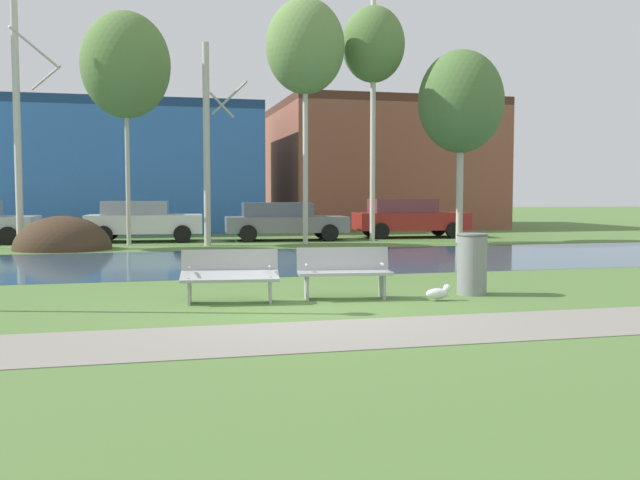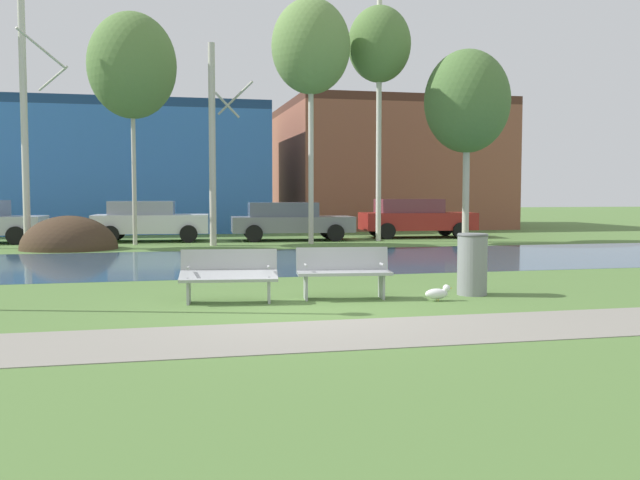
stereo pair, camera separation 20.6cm
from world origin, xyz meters
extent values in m
plane|color=#517538|center=(0.00, 10.00, 0.00)|extent=(120.00, 120.00, 0.00)
cube|color=gray|center=(0.00, -1.83, 0.01)|extent=(60.00, 1.91, 0.01)
cube|color=#33516B|center=(0.00, 8.04, 0.00)|extent=(80.00, 7.34, 0.01)
ellipsoid|color=#423021|center=(-4.92, 13.35, 0.00)|extent=(3.05, 2.82, 2.17)
cube|color=#9EA0A3|center=(-0.98, 1.04, 0.45)|extent=(1.65, 0.67, 0.15)
cube|color=#9EA0A3|center=(-0.95, 1.32, 0.67)|extent=(1.60, 0.27, 0.40)
cube|color=#9EA0A3|center=(-1.62, 1.17, 0.23)|extent=(0.09, 0.43, 0.45)
cube|color=#9EA0A3|center=(-0.32, 1.02, 0.23)|extent=(0.09, 0.43, 0.45)
cylinder|color=#9EA0A3|center=(-1.63, 1.13, 0.59)|extent=(0.07, 0.28, 0.04)
cylinder|color=#9EA0A3|center=(-0.33, 0.98, 0.59)|extent=(0.07, 0.28, 0.04)
cube|color=#9EA0A3|center=(0.98, 1.04, 0.45)|extent=(1.65, 0.67, 0.05)
cube|color=#9EA0A3|center=(1.01, 1.32, 0.67)|extent=(1.60, 0.27, 0.40)
cube|color=#9EA0A3|center=(0.34, 1.17, 0.23)|extent=(0.09, 0.43, 0.45)
cube|color=#9EA0A3|center=(1.64, 1.02, 0.23)|extent=(0.09, 0.43, 0.45)
cylinder|color=#9EA0A3|center=(0.33, 1.13, 0.59)|extent=(0.07, 0.28, 0.04)
cylinder|color=#9EA0A3|center=(1.63, 0.98, 0.59)|extent=(0.07, 0.28, 0.04)
cylinder|color=gray|center=(3.33, 1.05, 0.55)|extent=(0.52, 0.52, 1.09)
torus|color=#494A4C|center=(3.33, 1.05, 1.06)|extent=(0.55, 0.55, 0.04)
ellipsoid|color=white|center=(2.44, 0.52, 0.12)|extent=(0.40, 0.18, 0.18)
sphere|color=white|center=(2.62, 0.52, 0.21)|extent=(0.13, 0.13, 0.13)
cone|color=gold|center=(2.69, 0.52, 0.21)|extent=(0.07, 0.04, 0.04)
cylinder|color=gold|center=(2.46, 0.48, 0.05)|extent=(0.01, 0.01, 0.10)
cylinder|color=gold|center=(2.46, 0.55, 0.05)|extent=(0.01, 0.01, 0.10)
cylinder|color=beige|center=(-6.34, 14.30, 4.06)|extent=(0.23, 0.23, 8.12)
cylinder|color=beige|center=(-5.50, 14.88, 5.64)|extent=(1.19, 1.68, 0.64)
cylinder|color=beige|center=(-5.63, 13.57, 6.37)|extent=(1.36, 1.33, 1.06)
cylinder|color=#BCB7A8|center=(-2.92, 14.84, 3.95)|extent=(0.15, 0.15, 7.91)
ellipsoid|color=#567A3D|center=(-2.92, 14.84, 6.17)|extent=(3.02, 3.02, 3.62)
cylinder|color=#BCB7A8|center=(-0.29, 13.87, 3.43)|extent=(0.23, 0.23, 6.87)
cylinder|color=#BCB7A8|center=(0.56, 14.45, 5.11)|extent=(1.11, 1.57, 1.03)
cylinder|color=#BCB7A8|center=(0.19, 13.38, 4.73)|extent=(0.93, 0.90, 0.76)
cylinder|color=beige|center=(3.18, 14.02, 4.44)|extent=(0.18, 0.18, 8.88)
ellipsoid|color=#668947|center=(3.18, 14.02, 6.93)|extent=(2.76, 2.76, 3.32)
cylinder|color=beige|center=(5.93, 14.82, 4.67)|extent=(0.20, 0.20, 9.35)
ellipsoid|color=#567A3D|center=(5.93, 14.82, 7.29)|extent=(2.33, 2.33, 2.80)
cylinder|color=#BCB7A8|center=(8.82, 13.42, 3.28)|extent=(0.25, 0.25, 6.55)
ellipsoid|color=#4C7038|center=(8.82, 13.42, 5.11)|extent=(3.09, 3.09, 3.70)
cylinder|color=black|center=(-6.87, 17.71, 0.32)|extent=(0.65, 0.26, 0.64)
cylinder|color=black|center=(-7.00, 15.87, 0.32)|extent=(0.65, 0.26, 0.64)
cube|color=silver|center=(-2.37, 16.54, 0.66)|extent=(4.30, 2.10, 0.68)
cube|color=#949AAC|center=(-2.71, 16.56, 1.25)|extent=(2.45, 1.76, 0.50)
cylinder|color=black|center=(-0.94, 17.35, 0.32)|extent=(0.65, 0.26, 0.64)
cylinder|color=black|center=(-1.06, 15.54, 0.32)|extent=(0.65, 0.26, 0.64)
cylinder|color=black|center=(-3.69, 17.54, 0.32)|extent=(0.65, 0.26, 0.64)
cylinder|color=black|center=(-3.81, 15.72, 0.32)|extent=(0.65, 0.26, 0.64)
cube|color=slate|center=(2.87, 15.97, 0.61)|extent=(4.71, 2.07, 0.59)
cube|color=slate|center=(2.50, 16.00, 1.18)|extent=(2.68, 1.72, 0.54)
cylinder|color=black|center=(4.45, 16.75, 0.32)|extent=(0.65, 0.26, 0.64)
cylinder|color=black|center=(4.33, 14.99, 0.32)|extent=(0.65, 0.26, 0.64)
cylinder|color=black|center=(1.41, 16.96, 0.32)|extent=(0.65, 0.26, 0.64)
cylinder|color=black|center=(1.29, 15.19, 0.32)|extent=(0.65, 0.26, 0.64)
cube|color=maroon|center=(8.12, 16.50, 0.67)|extent=(4.64, 2.16, 0.69)
cube|color=brown|center=(7.76, 16.52, 1.29)|extent=(2.64, 1.81, 0.55)
cylinder|color=black|center=(9.67, 17.33, 0.32)|extent=(0.65, 0.26, 0.64)
cylinder|color=black|center=(9.54, 15.47, 0.32)|extent=(0.65, 0.26, 0.64)
cylinder|color=black|center=(6.69, 17.53, 0.32)|extent=(0.65, 0.26, 0.64)
cylinder|color=black|center=(6.57, 15.67, 0.32)|extent=(0.65, 0.26, 0.64)
cube|color=#3870C6|center=(-5.46, 24.78, 2.75)|extent=(16.60, 8.33, 5.50)
cube|color=navy|center=(-5.46, 24.78, 5.70)|extent=(16.60, 8.33, 0.40)
cube|color=brown|center=(9.82, 26.00, 3.04)|extent=(10.77, 9.89, 6.09)
cube|color=#4E2C21|center=(9.82, 26.00, 6.29)|extent=(10.77, 9.89, 0.40)
camera|label=1|loc=(-2.27, -10.46, 1.81)|focal=39.64mm
camera|label=2|loc=(-2.07, -10.50, 1.81)|focal=39.64mm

